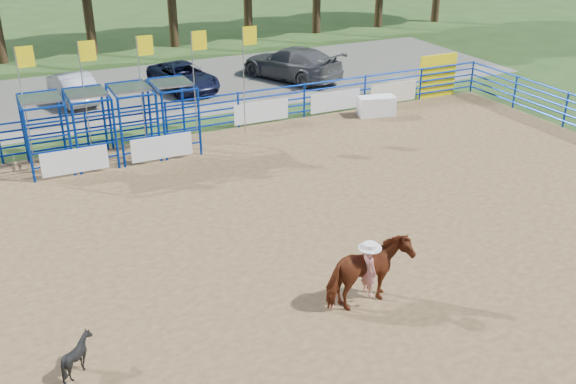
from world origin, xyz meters
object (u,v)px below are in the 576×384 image
object	(u,v)px
car_b	(72,86)
horse_and_rider	(369,272)
calf	(78,355)
car_c	(183,77)
announcer_table	(376,106)
car_d	(291,63)

from	to	relation	value
car_b	horse_and_rider	bearing A→B (deg)	93.99
car_b	calf	bearing A→B (deg)	75.20
car_b	car_c	bearing A→B (deg)	169.40
horse_and_rider	calf	bearing A→B (deg)	175.50
horse_and_rider	car_c	world-z (taller)	horse_and_rider
calf	car_b	xyz separation A→B (m)	(2.80, 19.15, 0.27)
announcer_table	car_c	size ratio (longest dim) A/B	0.34
car_b	car_d	distance (m)	10.79
calf	car_d	distance (m)	22.77
calf	car_d	xyz separation A→B (m)	(13.55, 18.30, 0.40)
announcer_table	horse_and_rider	world-z (taller)	horse_and_rider
announcer_table	car_b	xyz separation A→B (m)	(-11.44, 7.83, 0.26)
announcer_table	calf	size ratio (longest dim) A/B	1.93
announcer_table	calf	xyz separation A→B (m)	(-14.24, -11.32, -0.01)
car_c	announcer_table	bearing A→B (deg)	-59.90
announcer_table	car_c	xyz separation A→B (m)	(-6.29, 7.46, 0.21)
car_d	announcer_table	bearing A→B (deg)	71.25
car_c	car_d	size ratio (longest dim) A/B	0.81
car_d	car_b	bearing A→B (deg)	-28.93
calf	car_b	world-z (taller)	car_b
horse_and_rider	car_b	distance (m)	19.99
announcer_table	car_c	bearing A→B (deg)	130.12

